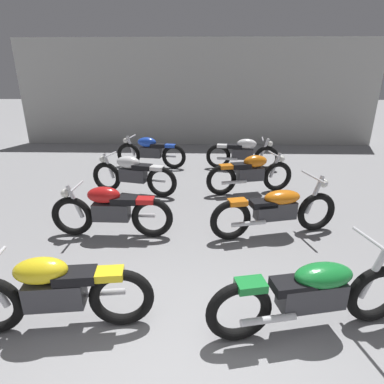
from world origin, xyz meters
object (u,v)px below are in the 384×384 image
at_px(motorcycle_left_row_0, 54,292).
at_px(motorcycle_right_row_0, 313,293).
at_px(motorcycle_right_row_1, 276,209).
at_px(motorcycle_right_row_3, 243,153).
at_px(motorcycle_right_row_2, 251,173).
at_px(motorcycle_left_row_1, 111,210).
at_px(motorcycle_left_row_3, 150,151).
at_px(motorcycle_left_row_2, 133,174).

height_order(motorcycle_left_row_0, motorcycle_right_row_0, motorcycle_right_row_0).
relative_size(motorcycle_right_row_1, motorcycle_right_row_3, 1.08).
relative_size(motorcycle_right_row_0, motorcycle_right_row_1, 1.01).
distance_m(motorcycle_right_row_1, motorcycle_right_row_2, 1.94).
bearing_deg(motorcycle_left_row_1, motorcycle_right_row_2, 39.26).
bearing_deg(motorcycle_left_row_1, motorcycle_right_row_0, -37.37).
distance_m(motorcycle_left_row_3, motorcycle_right_row_3, 2.53).
relative_size(motorcycle_left_row_0, motorcycle_right_row_1, 0.92).
bearing_deg(motorcycle_left_row_0, motorcycle_left_row_2, 90.03).
height_order(motorcycle_right_row_1, motorcycle_right_row_3, motorcycle_right_row_1).
xyz_separation_m(motorcycle_left_row_0, motorcycle_right_row_2, (2.55, 4.07, 0.00)).
xyz_separation_m(motorcycle_left_row_2, motorcycle_left_row_3, (0.07, 2.07, 0.00)).
bearing_deg(motorcycle_right_row_0, motorcycle_right_row_2, 90.66).
distance_m(motorcycle_left_row_2, motorcycle_right_row_1, 3.23).
height_order(motorcycle_left_row_1, motorcycle_right_row_2, same).
relative_size(motorcycle_left_row_0, motorcycle_left_row_2, 1.02).
xyz_separation_m(motorcycle_right_row_1, motorcycle_right_row_3, (-0.08, 3.75, 0.01)).
xyz_separation_m(motorcycle_left_row_0, motorcycle_right_row_3, (2.59, 5.88, 0.00)).
xyz_separation_m(motorcycle_left_row_2, motorcycle_right_row_1, (2.68, -1.80, -0.01)).
bearing_deg(motorcycle_right_row_2, motorcycle_left_row_2, -176.74).
distance_m(motorcycle_left_row_2, motorcycle_right_row_0, 4.66).
distance_m(motorcycle_right_row_1, motorcycle_right_row_3, 3.75).
bearing_deg(motorcycle_left_row_3, motorcycle_right_row_3, -2.65).
height_order(motorcycle_left_row_1, motorcycle_right_row_0, motorcycle_right_row_0).
bearing_deg(motorcycle_right_row_0, motorcycle_left_row_1, 142.63).
xyz_separation_m(motorcycle_right_row_1, motorcycle_right_row_2, (-0.13, 1.94, 0.01)).
height_order(motorcycle_left_row_0, motorcycle_right_row_2, same).
relative_size(motorcycle_left_row_1, motorcycle_right_row_3, 1.00).
height_order(motorcycle_left_row_2, motorcycle_right_row_2, same).
height_order(motorcycle_left_row_1, motorcycle_right_row_1, motorcycle_right_row_1).
height_order(motorcycle_left_row_0, motorcycle_left_row_1, same).
xyz_separation_m(motorcycle_left_row_0, motorcycle_right_row_0, (2.59, 0.06, -0.01)).
bearing_deg(motorcycle_left_row_2, motorcycle_left_row_3, 88.09).
height_order(motorcycle_right_row_2, motorcycle_right_row_3, same).
xyz_separation_m(motorcycle_left_row_3, motorcycle_right_row_2, (2.48, -1.93, 0.00)).
bearing_deg(motorcycle_left_row_2, motorcycle_left_row_1, -89.00).
height_order(motorcycle_left_row_1, motorcycle_left_row_2, same).
xyz_separation_m(motorcycle_left_row_2, motorcycle_right_row_2, (2.55, 0.15, 0.00)).
relative_size(motorcycle_right_row_0, motorcycle_right_row_3, 1.09).
relative_size(motorcycle_right_row_0, motorcycle_right_row_2, 1.11).
relative_size(motorcycle_right_row_1, motorcycle_right_row_2, 1.10).
xyz_separation_m(motorcycle_left_row_0, motorcycle_left_row_2, (-0.00, 3.93, 0.00)).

